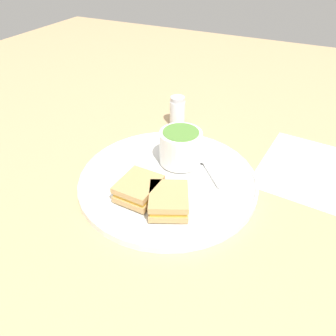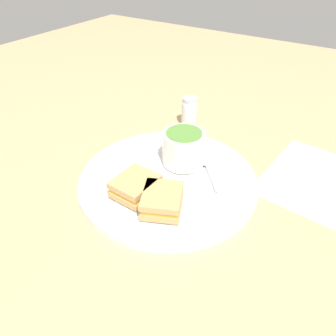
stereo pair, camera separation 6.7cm
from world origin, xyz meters
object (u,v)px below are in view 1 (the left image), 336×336
object	(u,v)px
spoon	(204,161)
sandwich_half_far	(169,200)
soup_bowl	(179,146)
salt_shaker	(177,112)
sandwich_half_near	(139,189)

from	to	relation	value
spoon	sandwich_half_far	xyz separation A→B (m)	(-0.01, -0.16, 0.01)
soup_bowl	spoon	bearing A→B (deg)	17.07
salt_shaker	sandwich_half_far	bearing A→B (deg)	-67.95
soup_bowl	salt_shaker	world-z (taller)	soup_bowl
soup_bowl	sandwich_half_far	bearing A→B (deg)	-72.49
spoon	sandwich_half_far	distance (m)	0.16
soup_bowl	salt_shaker	bearing A→B (deg)	115.55
sandwich_half_near	sandwich_half_far	distance (m)	0.07
soup_bowl	salt_shaker	size ratio (longest dim) A/B	1.12
spoon	sandwich_half_near	world-z (taller)	sandwich_half_near
sandwich_half_near	soup_bowl	bearing A→B (deg)	81.92
spoon	sandwich_half_far	size ratio (longest dim) A/B	0.94
sandwich_half_near	sandwich_half_far	bearing A→B (deg)	-4.66
spoon	sandwich_half_near	bearing A→B (deg)	113.92
sandwich_half_near	sandwich_half_far	size ratio (longest dim) A/B	0.82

